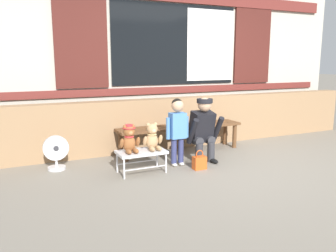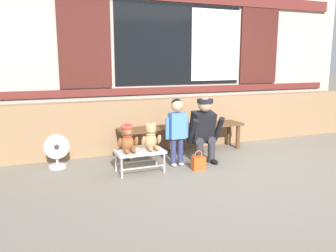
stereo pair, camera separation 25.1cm
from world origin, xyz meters
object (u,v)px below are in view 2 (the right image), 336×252
at_px(child_standing, 177,125).
at_px(floor_fan, 57,151).
at_px(small_display_bench, 140,153).
at_px(handbag_on_ground, 198,163).
at_px(wooden_bench_long, 182,130).
at_px(teddy_bear_with_hat, 128,139).
at_px(adult_crouching, 204,130).
at_px(teddy_bear_plain, 151,137).

xyz_separation_m(child_standing, floor_fan, (-1.58, 0.52, -0.35)).
relative_size(small_display_bench, handbag_on_ground, 2.35).
height_order(wooden_bench_long, child_standing, child_standing).
height_order(small_display_bench, child_standing, child_standing).
xyz_separation_m(teddy_bear_with_hat, child_standing, (0.73, 0.08, 0.12)).
bearing_deg(handbag_on_ground, adult_crouching, 53.00).
distance_m(wooden_bench_long, child_standing, 0.79).
relative_size(wooden_bench_long, child_standing, 2.19).
bearing_deg(floor_fan, teddy_bear_plain, -27.22).
height_order(adult_crouching, floor_fan, adult_crouching).
distance_m(small_display_bench, handbag_on_ground, 0.82).
relative_size(wooden_bench_long, floor_fan, 4.37).
distance_m(child_standing, handbag_on_ground, 0.60).
bearing_deg(teddy_bear_with_hat, small_display_bench, -0.77).
bearing_deg(small_display_bench, floor_fan, 149.15).
relative_size(teddy_bear_with_hat, adult_crouching, 0.38).
bearing_deg(teddy_bear_with_hat, adult_crouching, 6.25).
xyz_separation_m(teddy_bear_with_hat, adult_crouching, (1.18, 0.13, 0.01)).
xyz_separation_m(teddy_bear_with_hat, teddy_bear_plain, (0.32, -0.00, -0.01)).
relative_size(teddy_bear_plain, child_standing, 0.38).
distance_m(teddy_bear_with_hat, floor_fan, 1.07).
height_order(child_standing, floor_fan, child_standing).
distance_m(teddy_bear_with_hat, handbag_on_ground, 1.03).
bearing_deg(teddy_bear_with_hat, floor_fan, 144.73).
xyz_separation_m(teddy_bear_plain, adult_crouching, (0.86, 0.13, 0.02)).
height_order(teddy_bear_plain, adult_crouching, adult_crouching).
height_order(wooden_bench_long, adult_crouching, adult_crouching).
relative_size(adult_crouching, floor_fan, 1.98).
bearing_deg(small_display_bench, adult_crouching, 7.33).
bearing_deg(adult_crouching, wooden_bench_long, 96.14).
bearing_deg(floor_fan, adult_crouching, -13.06).
bearing_deg(wooden_bench_long, small_display_bench, -142.35).
bearing_deg(handbag_on_ground, teddy_bear_plain, 161.99).
height_order(small_display_bench, handbag_on_ground, small_display_bench).
bearing_deg(small_display_bench, handbag_on_ground, -14.36).
relative_size(handbag_on_ground, floor_fan, 0.57).
relative_size(teddy_bear_plain, floor_fan, 0.76).
xyz_separation_m(small_display_bench, floor_fan, (-1.01, 0.60, -0.03)).
xyz_separation_m(child_standing, handbag_on_ground, (0.20, -0.28, -0.50)).
xyz_separation_m(wooden_bench_long, adult_crouching, (0.07, -0.61, 0.11)).
height_order(wooden_bench_long, teddy_bear_plain, teddy_bear_plain).
distance_m(adult_crouching, handbag_on_ground, 0.56).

